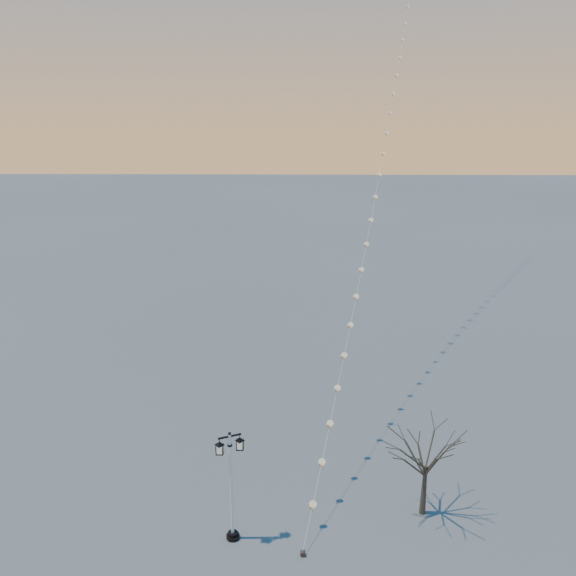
{
  "coord_description": "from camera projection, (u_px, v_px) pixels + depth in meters",
  "views": [
    {
      "loc": [
        0.01,
        -20.83,
        17.79
      ],
      "look_at": [
        -0.55,
        6.47,
        9.43
      ],
      "focal_mm": 36.25,
      "sensor_mm": 36.0,
      "label": 1
    }
  ],
  "objects": [
    {
      "name": "ground",
      "position": [
        298.0,
        540.0,
        25.12
      ],
      "size": [
        300.0,
        300.0,
        0.0
      ],
      "primitive_type": "plane",
      "color": "slate",
      "rests_on": "ground"
    },
    {
      "name": "street_lamp",
      "position": [
        231.0,
        481.0,
        24.39
      ],
      "size": [
        1.25,
        0.8,
        5.21
      ],
      "rotation": [
        0.0,
        0.0,
        0.41
      ],
      "color": "black",
      "rests_on": "ground"
    },
    {
      "name": "bare_tree",
      "position": [
        427.0,
        453.0,
        25.89
      ],
      "size": [
        2.74,
        2.74,
        4.54
      ],
      "rotation": [
        0.0,
        0.0,
        -0.06
      ],
      "color": "#352D22",
      "rests_on": "ground"
    },
    {
      "name": "kite_train",
      "position": [
        391.0,
        81.0,
        42.96
      ],
      "size": [
        13.51,
        52.21,
        39.91
      ],
      "rotation": [
        0.0,
        0.0,
        0.05
      ],
      "color": "#34231E",
      "rests_on": "ground"
    }
  ]
}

